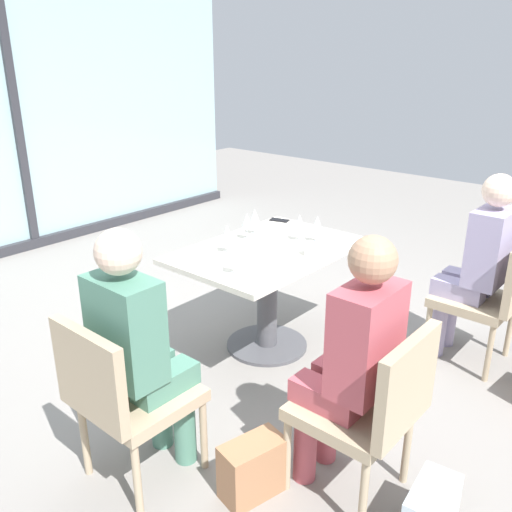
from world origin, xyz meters
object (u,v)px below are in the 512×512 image
object	(u,v)px
chair_front_right	(491,294)
cell_phone_on_table	(279,220)
person_front_right	(478,260)
wine_glass_2	(255,216)
chair_front_left	(371,405)
handbag_0	(253,468)
wine_glass_0	(247,221)
person_side_end	(138,344)
coffee_cup	(310,249)
wine_glass_3	(234,253)
wine_glass_1	(227,233)
person_front_left	(352,356)
wine_glass_5	(317,224)
wine_glass_4	(300,222)
dining_table_main	(267,275)
chair_side_end	(122,393)

from	to	relation	value
chair_front_right	cell_phone_on_table	world-z (taller)	chair_front_right
person_front_right	wine_glass_2	world-z (taller)	person_front_right
chair_front_left	handbag_0	bearing A→B (deg)	129.27
chair_front_left	person_front_right	world-z (taller)	person_front_right
wine_glass_0	wine_glass_2	size ratio (longest dim) A/B	1.00
wine_glass_0	cell_phone_on_table	distance (m)	0.52
chair_front_right	chair_front_left	world-z (taller)	same
person_side_end	coffee_cup	size ratio (longest dim) A/B	14.00
chair_front_right	person_side_end	xyz separation A→B (m)	(-2.06, 0.89, 0.20)
chair_front_right	person_side_end	distance (m)	2.25
chair_front_right	wine_glass_3	size ratio (longest dim) A/B	4.70
chair_front_right	wine_glass_1	distance (m)	1.71
chair_front_right	cell_phone_on_table	size ratio (longest dim) A/B	6.04
person_front_right	person_front_left	world-z (taller)	same
cell_phone_on_table	person_front_right	bearing A→B (deg)	-97.18
chair_front_right	chair_front_left	bearing A→B (deg)	180.00
handbag_0	wine_glass_5	bearing A→B (deg)	37.81
wine_glass_1	handbag_0	world-z (taller)	wine_glass_1
wine_glass_2	wine_glass_4	bearing A→B (deg)	-74.65
dining_table_main	wine_glass_3	distance (m)	0.59
person_front_left	wine_glass_4	world-z (taller)	person_front_left
chair_front_left	person_front_left	size ratio (longest dim) A/B	0.69
dining_table_main	coffee_cup	size ratio (longest dim) A/B	13.74
chair_front_right	person_front_left	distance (m)	1.54
chair_front_right	person_front_left	bearing A→B (deg)	175.88
handbag_0	wine_glass_3	bearing A→B (deg)	60.94
chair_side_end	wine_glass_0	distance (m)	1.59
chair_front_right	person_side_end	world-z (taller)	person_side_end
wine_glass_0	cell_phone_on_table	xyz separation A→B (m)	(0.49, 0.11, -0.13)
chair_front_right	handbag_0	bearing A→B (deg)	167.80
person_front_right	wine_glass_5	bearing A→B (deg)	116.25
person_front_left	handbag_0	size ratio (longest dim) A/B	4.20
chair_side_end	wine_glass_0	bearing A→B (deg)	20.21
chair_side_end	person_front_left	bearing A→B (deg)	-50.26
handbag_0	wine_glass_4	bearing A→B (deg)	42.27
wine_glass_1	wine_glass_3	bearing A→B (deg)	-130.56
handbag_0	coffee_cup	bearing A→B (deg)	37.45
wine_glass_5	person_side_end	bearing A→B (deg)	-175.02
person_side_end	wine_glass_0	distance (m)	1.46
person_front_left	wine_glass_0	xyz separation A→B (m)	(0.80, 1.32, 0.16)
wine_glass_5	person_front_right	bearing A→B (deg)	-63.75
chair_side_end	wine_glass_1	bearing A→B (deg)	21.16
dining_table_main	person_front_right	bearing A→B (deg)	-55.41
person_front_right	handbag_0	bearing A→B (deg)	171.08
person_front_right	wine_glass_2	distance (m)	1.49
dining_table_main	wine_glass_2	bearing A→B (deg)	57.17
person_front_right	handbag_0	distance (m)	1.95
coffee_cup	person_front_right	bearing A→B (deg)	-49.04
chair_front_left	wine_glass_1	size ratio (longest dim) A/B	4.70
wine_glass_2	wine_glass_3	xyz separation A→B (m)	(-0.63, -0.39, 0.00)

